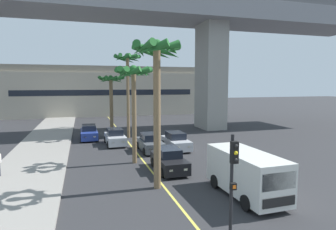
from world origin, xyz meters
TOP-DOWN VIEW (x-y plane):
  - sidewalk_left at (-8.00, 16.00)m, footprint 4.80×80.00m
  - lane_stripe_center at (0.00, 24.00)m, footprint 0.14×56.00m
  - bridge_overpass at (1.23, 34.31)m, footprint 70.61×8.00m
  - pier_building_backdrop at (0.00, 55.72)m, footprint 35.25×8.04m
  - car_queue_front at (1.19, 17.73)m, footprint 1.86×4.11m
  - car_queue_second at (3.66, 23.68)m, footprint 1.86×4.11m
  - car_queue_third at (-3.78, 30.76)m, footprint 1.85×4.11m
  - car_queue_fourth at (1.26, 23.66)m, footprint 1.88×4.12m
  - car_queue_fifth at (-1.40, 27.30)m, footprint 1.91×4.14m
  - delivery_van at (3.75, 12.24)m, footprint 2.25×5.29m
  - traffic_light_median_near at (0.53, 7.98)m, footprint 0.24×0.37m
  - palm_tree_near_median at (0.44, 30.56)m, footprint 3.00×3.02m
  - palm_tree_mid_median at (-0.69, 38.17)m, footprint 3.54×3.65m
  - palm_tree_far_median at (-0.40, 14.74)m, footprint 2.88×2.87m
  - palm_tree_farthest_median at (-0.75, 20.27)m, footprint 2.83×2.89m

SIDE VIEW (x-z plane):
  - lane_stripe_center at x=0.00m, z-range 0.00..0.01m
  - sidewalk_left at x=-8.00m, z-range 0.00..0.15m
  - car_queue_front at x=1.19m, z-range -0.06..1.50m
  - car_queue_second at x=3.66m, z-range -0.06..1.50m
  - car_queue_third at x=-3.78m, z-range -0.06..1.50m
  - car_queue_fourth at x=1.26m, z-range -0.06..1.50m
  - car_queue_fifth at x=-1.40m, z-range -0.06..1.50m
  - delivery_van at x=3.75m, z-range 0.11..2.47m
  - traffic_light_median_near at x=0.53m, z-range 0.61..4.81m
  - pier_building_backdrop at x=0.00m, z-range -0.06..9.10m
  - palm_tree_mid_median at x=-0.69m, z-range 2.01..9.08m
  - palm_tree_farthest_median at x=-0.75m, z-range 2.44..9.72m
  - palm_tree_far_median at x=-0.40m, z-range 2.55..10.87m
  - palm_tree_near_median at x=0.44m, z-range 3.05..12.26m
  - bridge_overpass at x=1.23m, z-range 5.30..23.23m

